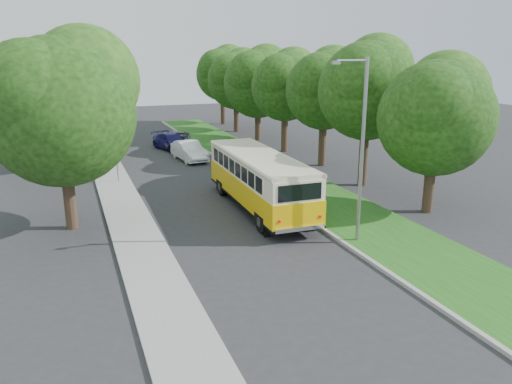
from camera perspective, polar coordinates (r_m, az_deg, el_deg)
name	(u,v)px	position (r m, az deg, el deg)	size (l,w,h in m)	color
ground	(247,236)	(23.09, -1.02, -5.04)	(120.00, 120.00, 0.00)	#2B2B2E
curb	(276,198)	(28.74, 2.33, -0.69)	(0.20, 70.00, 0.15)	gray
grass_verge	(313,194)	(29.71, 6.50, -0.25)	(4.50, 70.00, 0.13)	#215215
sidewalk	(127,215)	(26.70, -14.50, -2.51)	(2.20, 70.00, 0.12)	gray
treeline	(206,82)	(39.78, -5.75, 12.38)	(24.27, 41.91, 9.46)	#332319
lamppost_near	(361,146)	(21.56, 11.86, 5.20)	(1.71, 0.16, 8.00)	gray
lamppost_far	(105,113)	(36.63, -16.88, 8.67)	(1.71, 0.16, 7.50)	gray
warning_sign	(117,157)	(33.05, -15.64, 3.84)	(0.56, 0.10, 2.50)	gray
vintage_bus	(259,182)	(26.45, 0.40, 1.17)	(2.67, 10.38, 3.08)	yellow
car_silver	(234,175)	(31.83, -2.57, 1.95)	(1.45, 3.62, 1.23)	#A1A1A5
car_white	(189,151)	(39.35, -7.64, 4.68)	(1.59, 4.57, 1.51)	white
car_blue	(172,142)	(43.97, -9.56, 5.69)	(1.95, 4.81, 1.39)	navy
car_grey	(178,140)	(44.95, -8.91, 5.91)	(2.27, 4.92, 1.37)	#515258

